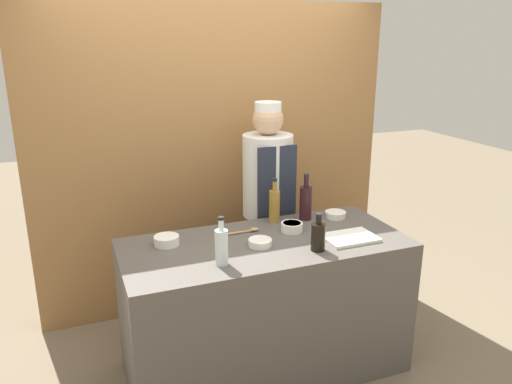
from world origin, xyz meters
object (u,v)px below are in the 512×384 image
Objects in this scene: bottle_wine at (306,202)px; wooden_spoon at (245,231)px; sauce_bowl_green at (336,214)px; bottle_vinegar at (274,205)px; cutting_board at (350,238)px; sauce_bowl_orange at (260,242)px; chef_center at (268,206)px; bottle_soy at (318,236)px; sauce_bowl_white at (167,240)px; sauce_bowl_red at (292,227)px; bottle_clear at (222,246)px.

bottle_wine is 1.35× the size of wooden_spoon.
sauce_bowl_green is 0.47× the size of bottle_vinegar.
bottle_wine is (-0.10, 0.43, 0.12)m from cutting_board.
wooden_spoon is at bearing -176.93° from sauce_bowl_green.
sauce_bowl_orange is at bearing -87.19° from wooden_spoon.
sauce_bowl_green and sauce_bowl_orange have the same top height.
chef_center is at bearing 76.21° from bottle_vinegar.
cutting_board is at bearing -72.14° from chef_center.
sauce_bowl_green is 0.70m from wooden_spoon.
bottle_soy reaches higher than sauce_bowl_orange.
sauce_bowl_orange is 0.62× the size of bottle_soy.
wooden_spoon is at bearing 1.21° from sauce_bowl_white.
sauce_bowl_orange is (-0.68, -0.27, -0.00)m from sauce_bowl_green.
cutting_board is (1.10, -0.33, -0.02)m from sauce_bowl_white.
sauce_bowl_green is at bearing -11.13° from bottle_vinegar.
sauce_bowl_red is at bearing 92.64° from bottle_soy.
bottle_soy is 0.84m from chef_center.
chef_center is at bearing 26.88° from sauce_bowl_white.
sauce_bowl_green is 0.40m from cutting_board.
sauce_bowl_orange is at bearing -158.35° from sauce_bowl_green.
bottle_clear reaches higher than sauce_bowl_white.
bottle_soy is at bearing -31.69° from sauce_bowl_orange.
bottle_clear reaches higher than bottle_soy.
bottle_wine reaches higher than sauce_bowl_green.
sauce_bowl_orange is at bearing -152.64° from sauce_bowl_red.
cutting_board is 1.06× the size of bottle_vinegar.
bottle_clear is 0.50m from wooden_spoon.
sauce_bowl_orange is 0.51× the size of bottle_clear.
bottle_clear is at bearing -125.73° from wooden_spoon.
bottle_vinegar is 0.54m from bottle_soy.
chef_center is (0.85, 0.43, -0.02)m from sauce_bowl_white.
chef_center is (0.02, 0.84, -0.08)m from bottle_soy.
chef_center is (-0.25, 0.76, -0.00)m from cutting_board.
bottle_vinegar reaches higher than sauce_bowl_orange.
sauce_bowl_green is 0.63× the size of bottle_soy.
sauce_bowl_orange is 0.58m from bottle_wine.
sauce_bowl_white is at bearing -170.25° from bottle_vinegar.
sauce_bowl_orange is 0.36m from bottle_soy.
bottle_vinegar reaches higher than sauce_bowl_red.
bottle_soy is (-0.38, -0.46, 0.07)m from sauce_bowl_green.
sauce_bowl_red is at bearing -16.55° from wooden_spoon.
sauce_bowl_red is 0.46× the size of bottle_vinegar.
bottle_wine reaches higher than sauce_bowl_white.
wooden_spoon is at bearing -169.54° from bottle_wine.
sauce_bowl_green is 0.45m from bottle_vinegar.
sauce_bowl_orange is 0.44× the size of cutting_board.
wooden_spoon is (-0.29, 0.09, -0.02)m from sauce_bowl_red.
bottle_clear is at bearing 177.90° from bottle_soy.
bottle_clear reaches higher than cutting_board.
sauce_bowl_red is 0.59× the size of wooden_spoon.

